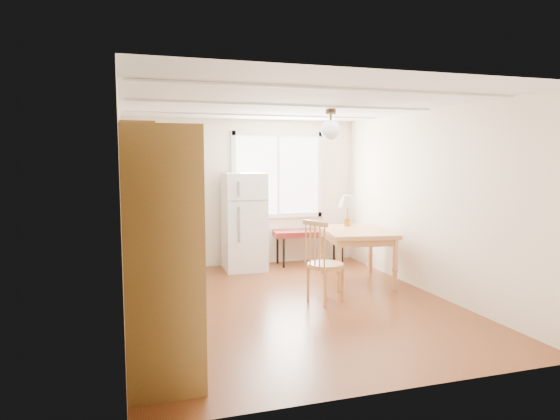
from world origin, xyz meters
name	(u,v)px	position (x,y,z in m)	size (l,w,h in m)	color
room_shell	(291,206)	(0.00, 0.00, 1.25)	(4.60, 5.60, 2.62)	#522410
kitchen_run	(152,256)	(-1.72, -0.63, 0.84)	(0.65, 3.40, 2.20)	brown
window_unit	(278,175)	(0.60, 2.47, 1.55)	(1.64, 0.05, 1.51)	white
pendant_light	(331,129)	(0.70, 0.40, 2.24)	(0.26, 0.26, 0.40)	#302215
refrigerator	(244,222)	(-0.10, 2.10, 0.80)	(0.67, 0.70, 1.60)	white
bench	(310,234)	(1.10, 2.20, 0.53)	(1.33, 0.64, 0.59)	#5E1816
dining_table	(356,237)	(1.31, 0.80, 0.68)	(1.15, 1.40, 0.79)	#B57945
chair	(320,256)	(0.38, -0.06, 0.61)	(0.52, 0.51, 1.06)	#B57945
table_lamp	(347,204)	(1.36, 1.24, 1.13)	(0.28, 0.28, 0.48)	#B38039
coffee_maker	(155,248)	(-1.72, -1.21, 1.03)	(0.22, 0.26, 0.35)	black
kettle	(150,243)	(-1.75, -0.77, 1.01)	(0.13, 0.13, 0.26)	red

